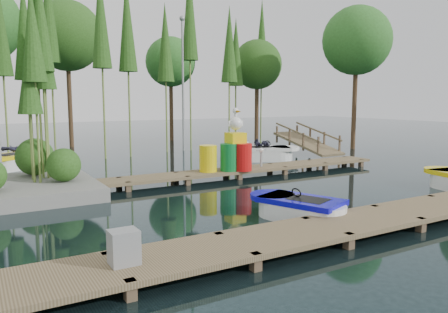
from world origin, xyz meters
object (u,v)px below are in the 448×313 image
drum_cluster (237,152)px  boat_yellow_far (16,161)px  utility_cabinet (124,247)px  boat_blue (299,209)px  yellow_barrel (208,158)px

drum_cluster → boat_yellow_far: bearing=136.5°
utility_cabinet → drum_cluster: bearing=47.4°
boat_blue → yellow_barrel: 5.59m
boat_yellow_far → drum_cluster: drum_cluster is taller
drum_cluster → utility_cabinet: bearing=-132.6°
boat_blue → utility_cabinet: 4.93m
boat_blue → yellow_barrel: size_ratio=2.87×
drum_cluster → boat_blue: bearing=-106.5°
boat_yellow_far → utility_cabinet: (0.43, -13.21, 0.26)m
boat_blue → boat_yellow_far: (-5.13, 11.75, 0.07)m
boat_yellow_far → yellow_barrel: boat_yellow_far is taller
drum_cluster → yellow_barrel: bearing=171.7°
boat_yellow_far → drum_cluster: 9.28m
boat_blue → utility_cabinet: bearing=175.6°
boat_yellow_far → drum_cluster: size_ratio=1.43×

